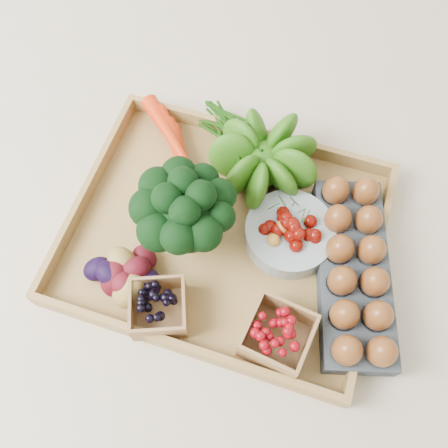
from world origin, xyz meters
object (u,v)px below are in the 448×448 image
(egg_carton, at_px, (352,272))
(cherry_bowl, at_px, (289,234))
(broccoli, at_px, (188,223))
(tray, at_px, (224,236))

(egg_carton, bearing_deg, cherry_bowl, 147.62)
(broccoli, height_order, cherry_bowl, broccoli)
(broccoli, distance_m, cherry_bowl, 0.18)
(tray, relative_size, broccoli, 3.19)
(tray, bearing_deg, broccoli, -153.53)
(broccoli, relative_size, egg_carton, 0.51)
(broccoli, relative_size, cherry_bowl, 1.08)
(tray, height_order, broccoli, broccoli)
(broccoli, bearing_deg, cherry_bowl, 18.35)
(broccoli, distance_m, egg_carton, 0.30)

